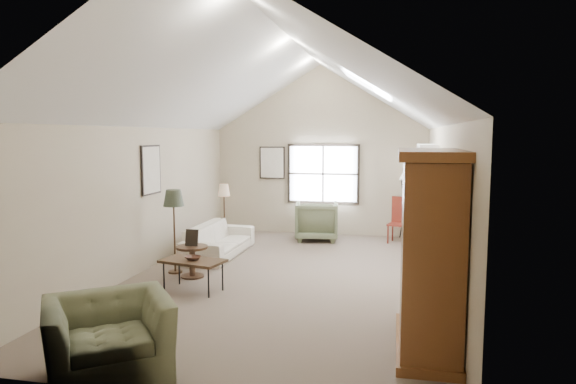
% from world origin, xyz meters
% --- Properties ---
extents(room_shell, '(5.01, 8.01, 4.00)m').
position_xyz_m(room_shell, '(0.00, 0.00, 3.21)').
color(room_shell, '#736252').
rests_on(room_shell, ground).
extents(window, '(1.72, 0.08, 1.42)m').
position_xyz_m(window, '(0.10, 3.96, 1.45)').
color(window, black).
rests_on(window, room_shell).
extents(skylight, '(0.80, 1.20, 0.52)m').
position_xyz_m(skylight, '(1.30, 0.90, 3.22)').
color(skylight, white).
rests_on(skylight, room_shell).
extents(wall_art, '(1.97, 3.71, 0.88)m').
position_xyz_m(wall_art, '(-1.88, 1.94, 1.73)').
color(wall_art, black).
rests_on(wall_art, room_shell).
extents(armoire, '(0.60, 1.50, 2.20)m').
position_xyz_m(armoire, '(2.18, -2.40, 1.10)').
color(armoire, brown).
rests_on(armoire, ground).
extents(tv_alcove, '(0.32, 1.30, 2.10)m').
position_xyz_m(tv_alcove, '(2.34, 1.60, 1.15)').
color(tv_alcove, white).
rests_on(tv_alcove, ground).
extents(media_console, '(0.34, 1.18, 0.60)m').
position_xyz_m(media_console, '(2.32, 1.60, 0.30)').
color(media_console, '#382316').
rests_on(media_console, ground).
extents(tv_panel, '(0.05, 0.90, 0.55)m').
position_xyz_m(tv_panel, '(2.32, 1.60, 0.92)').
color(tv_panel, black).
rests_on(tv_panel, media_console).
extents(sofa, '(0.87, 2.13, 0.62)m').
position_xyz_m(sofa, '(-1.60, 1.36, 0.31)').
color(sofa, beige).
rests_on(sofa, ground).
extents(armchair_near, '(1.55, 1.53, 0.76)m').
position_xyz_m(armchair_near, '(-0.94, -3.70, 0.38)').
color(armchair_near, '#5C6043').
rests_on(armchair_near, ground).
extents(armchair_far, '(1.05, 1.08, 0.87)m').
position_xyz_m(armchair_far, '(0.06, 3.25, 0.44)').
color(armchair_far, '#596345').
rests_on(armchair_far, ground).
extents(coffee_table, '(1.04, 0.72, 0.48)m').
position_xyz_m(coffee_table, '(-1.19, -0.94, 0.24)').
color(coffee_table, '#382917').
rests_on(coffee_table, ground).
extents(bowl, '(0.27, 0.27, 0.06)m').
position_xyz_m(bowl, '(-1.19, -0.94, 0.51)').
color(bowl, '#361D16').
rests_on(bowl, coffee_table).
extents(side_table, '(0.54, 0.54, 0.53)m').
position_xyz_m(side_table, '(-1.50, -0.24, 0.26)').
color(side_table, '#3C2918').
rests_on(side_table, ground).
extents(side_chair, '(0.49, 0.49, 1.01)m').
position_xyz_m(side_chair, '(1.86, 3.28, 0.51)').
color(side_chair, maroon).
rests_on(side_chair, ground).
extents(tripod_lamp, '(0.62, 0.62, 1.75)m').
position_xyz_m(tripod_lamp, '(2.13, 3.70, 0.87)').
color(tripod_lamp, white).
rests_on(tripod_lamp, ground).
extents(dark_lamp, '(0.36, 0.36, 1.47)m').
position_xyz_m(dark_lamp, '(-1.90, -0.04, 0.74)').
color(dark_lamp, '#282F21').
rests_on(dark_lamp, ground).
extents(tan_lamp, '(0.27, 0.27, 1.32)m').
position_xyz_m(tan_lamp, '(-1.90, 2.56, 0.66)').
color(tan_lamp, tan).
rests_on(tan_lamp, ground).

